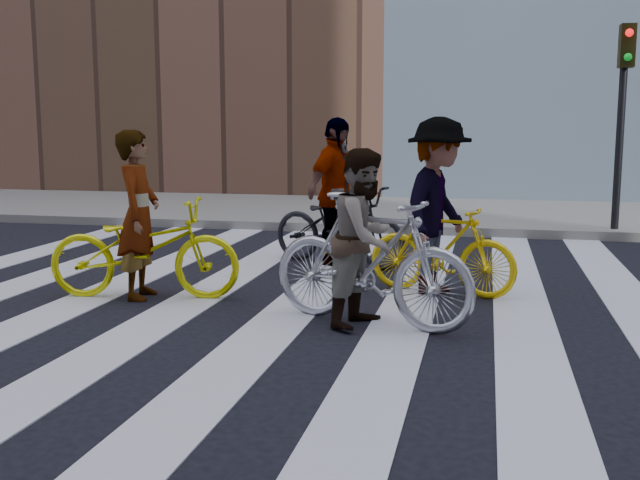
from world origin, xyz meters
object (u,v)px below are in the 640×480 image
(bike_silver_mid, at_px, (370,260))
(rider_left, at_px, (139,215))
(rider_right, at_px, (438,207))
(rider_mid, at_px, (365,238))
(bike_yellow_left, at_px, (144,249))
(bike_yellow_right, at_px, (441,249))
(traffic_signal, at_px, (623,94))
(rider_rear, at_px, (335,192))
(bike_dark_rear, at_px, (339,226))

(bike_silver_mid, xyz_separation_m, rider_left, (-2.52, 0.56, 0.28))
(bike_silver_mid, distance_m, rider_right, 1.53)
(rider_mid, relative_size, rider_right, 0.85)
(rider_left, height_order, rider_right, rider_right)
(bike_yellow_left, height_order, rider_left, rider_left)
(rider_left, bearing_deg, bike_yellow_right, -83.97)
(bike_silver_mid, height_order, rider_left, rider_left)
(bike_yellow_left, relative_size, rider_mid, 1.25)
(bike_silver_mid, height_order, rider_right, rider_right)
(traffic_signal, xyz_separation_m, rider_rear, (-3.92, -3.20, -1.33))
(bike_yellow_right, height_order, rider_left, rider_left)
(bike_yellow_left, height_order, bike_silver_mid, bike_silver_mid)
(bike_yellow_left, bearing_deg, traffic_signal, -54.47)
(traffic_signal, relative_size, bike_silver_mid, 1.67)
(bike_silver_mid, xyz_separation_m, rider_rear, (-0.90, 2.85, 0.35))
(rider_left, bearing_deg, rider_rear, -44.74)
(bike_yellow_right, distance_m, bike_dark_rear, 2.00)
(bike_dark_rear, xyz_separation_m, rider_mid, (0.80, -2.85, 0.28))
(bike_yellow_left, distance_m, bike_silver_mid, 2.53)
(rider_right, bearing_deg, bike_yellow_right, -73.57)
(rider_rear, bearing_deg, rider_left, 166.08)
(traffic_signal, height_order, rider_right, traffic_signal)
(rider_rear, bearing_deg, bike_yellow_right, -113.45)
(rider_mid, bearing_deg, rider_rear, 35.52)
(rider_mid, relative_size, rider_rear, 0.84)
(traffic_signal, height_order, bike_silver_mid, traffic_signal)
(bike_yellow_right, height_order, rider_right, rider_right)
(bike_dark_rear, distance_m, rider_left, 2.85)
(traffic_signal, height_order, rider_mid, traffic_signal)
(rider_left, relative_size, rider_mid, 1.10)
(bike_dark_rear, distance_m, rider_mid, 2.97)
(bike_yellow_left, relative_size, rider_right, 1.06)
(bike_yellow_right, bearing_deg, bike_yellow_left, 122.11)
(bike_dark_rear, bearing_deg, bike_yellow_left, 166.08)
(traffic_signal, bearing_deg, rider_rear, -140.82)
(bike_silver_mid, distance_m, rider_left, 2.59)
(rider_mid, bearing_deg, rider_right, -2.31)
(bike_dark_rear, xyz_separation_m, rider_left, (-1.67, -2.28, 0.36))
(bike_yellow_left, xyz_separation_m, rider_rear, (1.57, 2.28, 0.43))
(bike_silver_mid, distance_m, rider_mid, 0.20)
(rider_mid, height_order, rider_right, rider_right)
(rider_right, bearing_deg, rider_rear, 60.57)
(bike_silver_mid, relative_size, rider_mid, 1.25)
(bike_silver_mid, bearing_deg, bike_yellow_right, -2.31)
(rider_left, bearing_deg, rider_right, -83.73)
(rider_mid, xyz_separation_m, rider_right, (0.55, 1.41, 0.14))
(rider_right, bearing_deg, bike_yellow_left, 122.36)
(rider_right, distance_m, rider_rear, 2.00)
(bike_yellow_left, height_order, bike_dark_rear, bike_yellow_left)
(rider_rear, bearing_deg, traffic_signal, -29.42)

